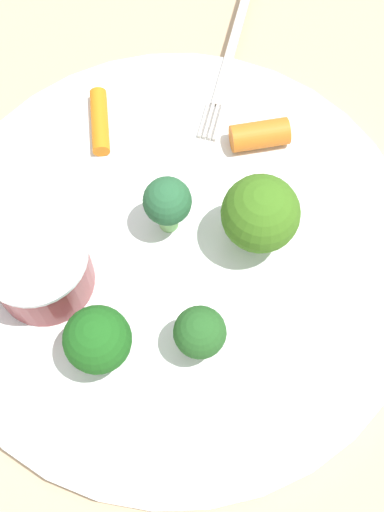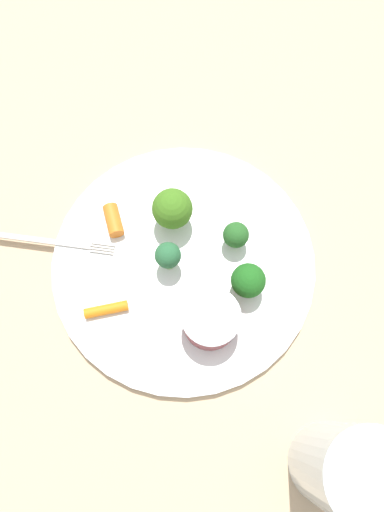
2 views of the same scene
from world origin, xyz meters
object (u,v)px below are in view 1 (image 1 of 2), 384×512
at_px(broccoli_floret_0, 200,333).
at_px(carrot_stick_0, 260,135).
at_px(broccoli_floret_1, 97,340).
at_px(broccoli_floret_2, 167,203).
at_px(fork, 237,32).
at_px(plate, 176,252).
at_px(sauce_cup, 40,268).
at_px(broccoli_floret_3, 260,214).
at_px(carrot_stick_1, 100,121).

xyz_separation_m(broccoli_floret_0, carrot_stick_0, (0.12, 0.08, -0.01)).
xyz_separation_m(broccoli_floret_1, broccoli_floret_2, (0.08, 0.04, 0.00)).
bearing_deg(fork, plate, -144.85).
bearing_deg(carrot_stick_0, broccoli_floret_0, -146.97).
relative_size(broccoli_floret_1, carrot_stick_0, 1.23).
bearing_deg(broccoli_floret_0, plate, 62.42).
distance_m(sauce_cup, broccoli_floret_0, 0.10).
relative_size(broccoli_floret_0, broccoli_floret_3, 0.69).
bearing_deg(broccoli_floret_2, carrot_stick_0, 4.98).
xyz_separation_m(plate, fork, (0.14, 0.10, 0.01)).
distance_m(broccoli_floret_3, carrot_stick_0, 0.07).
distance_m(broccoli_floret_1, broccoli_floret_2, 0.09).
bearing_deg(broccoli_floret_1, carrot_stick_1, 52.84).
xyz_separation_m(plate, carrot_stick_1, (0.02, 0.10, 0.01)).
height_order(broccoli_floret_0, broccoli_floret_3, broccoli_floret_3).
distance_m(carrot_stick_1, fork, 0.12).
height_order(plate, broccoli_floret_2, broccoli_floret_2).
height_order(sauce_cup, broccoli_floret_3, broccoli_floret_3).
distance_m(broccoli_floret_2, fork, 0.16).
xyz_separation_m(sauce_cup, broccoli_floret_0, (0.04, -0.09, 0.00)).
distance_m(broccoli_floret_2, carrot_stick_1, 0.09).
xyz_separation_m(plate, broccoli_floret_0, (-0.03, -0.06, 0.03)).
bearing_deg(broccoli_floret_0, carrot_stick_1, 72.60).
bearing_deg(carrot_stick_1, sauce_cup, -144.32).
bearing_deg(broccoli_floret_2, broccoli_floret_1, -154.73).
bearing_deg(broccoli_floret_0, fork, 42.25).
height_order(sauce_cup, broccoli_floret_2, broccoli_floret_2).
relative_size(broccoli_floret_3, carrot_stick_0, 1.49).
distance_m(plate, sauce_cup, 0.09).
bearing_deg(plate, broccoli_floret_0, -117.58).
xyz_separation_m(plate, broccoli_floret_3, (0.04, -0.03, 0.04)).
bearing_deg(plate, broccoli_floret_3, -32.84).
height_order(broccoli_floret_1, carrot_stick_0, broccoli_floret_1).
bearing_deg(fork, broccoli_floret_2, -147.80).
bearing_deg(broccoli_floret_0, sauce_cup, 115.78).
height_order(broccoli_floret_0, fork, broccoli_floret_0).
height_order(sauce_cup, broccoli_floret_0, sauce_cup).
bearing_deg(fork, broccoli_floret_1, -150.30).
xyz_separation_m(broccoli_floret_2, broccoli_floret_3, (0.03, -0.04, 0.00)).
bearing_deg(carrot_stick_0, broccoli_floret_3, -134.66).
bearing_deg(carrot_stick_1, fork, -0.30).
bearing_deg(sauce_cup, broccoli_floret_0, -64.22).
xyz_separation_m(broccoli_floret_3, carrot_stick_1, (-0.02, 0.13, -0.03)).
distance_m(plate, fork, 0.18).
bearing_deg(fork, carrot_stick_0, -123.49).
relative_size(broccoli_floret_1, fork, 0.28).
relative_size(broccoli_floret_1, broccoli_floret_3, 0.82).
height_order(plate, broccoli_floret_3, broccoli_floret_3).
distance_m(sauce_cup, broccoli_floret_1, 0.06).
bearing_deg(fork, sauce_cup, -162.99).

